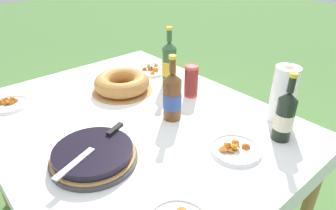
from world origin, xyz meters
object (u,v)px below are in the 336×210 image
at_px(cup_stack, 191,81).
at_px(cider_bottle_amber, 172,96).
at_px(serving_knife, 97,144).
at_px(snack_plate_right, 152,70).
at_px(paper_towel_roll, 283,94).
at_px(bundt_cake, 122,83).
at_px(cider_bottle_green, 169,64).
at_px(snack_plate_left, 235,149).
at_px(berry_tart, 93,155).
at_px(snack_plate_far, 9,103).
at_px(juice_bottle_red, 285,116).

distance_m(cup_stack, cider_bottle_amber, 0.25).
distance_m(serving_knife, snack_plate_right, 0.88).
xyz_separation_m(snack_plate_right, paper_towel_roll, (0.85, 0.09, 0.12)).
distance_m(bundt_cake, cider_bottle_green, 0.29).
height_order(cider_bottle_amber, paper_towel_roll, cider_bottle_amber).
xyz_separation_m(cider_bottle_amber, paper_towel_roll, (0.34, 0.37, 0.02)).
height_order(cider_bottle_green, snack_plate_left, cider_bottle_green).
bearing_deg(bundt_cake, snack_plate_right, 110.17).
bearing_deg(paper_towel_roll, serving_knife, -111.51).
distance_m(berry_tart, snack_plate_right, 0.90).
xyz_separation_m(snack_plate_far, paper_towel_roll, (0.97, 0.92, 0.12)).
bearing_deg(cider_bottle_amber, cider_bottle_green, 141.09).
relative_size(cider_bottle_amber, juice_bottle_red, 1.03).
xyz_separation_m(bundt_cake, snack_plate_left, (0.76, 0.04, -0.03)).
xyz_separation_m(cup_stack, paper_towel_roll, (0.44, 0.14, 0.05)).
height_order(berry_tart, juice_bottle_red, juice_bottle_red).
distance_m(snack_plate_far, paper_towel_roll, 1.35).
height_order(cup_stack, snack_plate_right, cup_stack).
bearing_deg(snack_plate_far, cup_stack, 56.02).
bearing_deg(paper_towel_roll, juice_bottle_red, -56.03).
bearing_deg(juice_bottle_red, snack_plate_right, 177.63).
bearing_deg(cup_stack, snack_plate_left, -24.12).
bearing_deg(cider_bottle_amber, snack_plate_left, 3.31).
xyz_separation_m(cup_stack, snack_plate_right, (-0.40, 0.05, -0.08)).
bearing_deg(bundt_cake, cider_bottle_amber, 2.72).
distance_m(berry_tart, cup_stack, 0.68).
xyz_separation_m(bundt_cake, cup_stack, (0.29, 0.25, 0.04)).
relative_size(snack_plate_left, snack_plate_far, 1.08).
height_order(serving_knife, paper_towel_roll, paper_towel_roll).
relative_size(cup_stack, cider_bottle_amber, 0.56).
bearing_deg(paper_towel_roll, snack_plate_right, -173.71).
bearing_deg(snack_plate_far, snack_plate_right, 81.61).
relative_size(cider_bottle_green, juice_bottle_red, 1.12).
distance_m(bundt_cake, snack_plate_far, 0.58).
height_order(juice_bottle_red, snack_plate_far, juice_bottle_red).
distance_m(serving_knife, bundt_cake, 0.58).
distance_m(juice_bottle_red, paper_towel_roll, 0.16).
distance_m(serving_knife, paper_towel_roll, 0.84).
height_order(serving_knife, snack_plate_right, serving_knife).
relative_size(berry_tart, bundt_cake, 1.00).
distance_m(bundt_cake, cider_bottle_amber, 0.41).
relative_size(cider_bottle_green, cider_bottle_amber, 1.08).
bearing_deg(serving_knife, cup_stack, 170.83).
bearing_deg(snack_plate_right, paper_towel_roll, 6.29).
height_order(serving_knife, bundt_cake, bundt_cake).
bearing_deg(snack_plate_left, berry_tart, -124.74).
bearing_deg(paper_towel_roll, snack_plate_left, -86.75).
distance_m(berry_tart, serving_knife, 0.05).
bearing_deg(bundt_cake, snack_plate_far, -113.49).
height_order(berry_tart, bundt_cake, bundt_cake).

